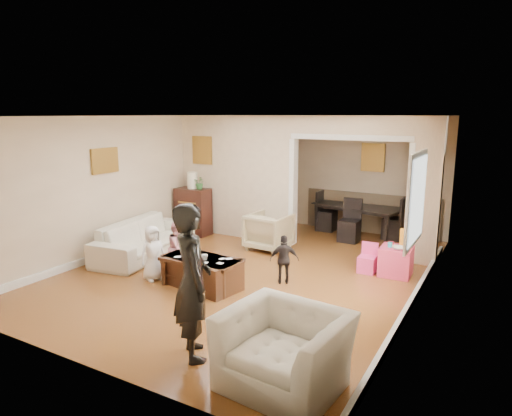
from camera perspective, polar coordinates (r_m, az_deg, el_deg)
The scene contains 27 objects.
floor at distance 7.91m, azimuth -0.72°, elevation -7.73°, with size 7.00×7.00×0.00m, color #9E5F28.
partition_left at distance 9.80m, azimuth -2.41°, elevation 3.90°, with size 2.75×0.18×2.60m, color beige.
partition_right at distance 8.45m, azimuth 20.40°, elevation 1.90°, with size 0.55×0.18×2.60m, color beige.
partition_header at distance 8.66m, azimuth 11.81°, elevation 10.11°, with size 2.22×0.18×0.35m, color beige.
window_pane at distance 6.22m, azimuth 19.55°, elevation 1.01°, with size 0.03×0.95×1.10m, color white.
framed_art_partition at distance 10.11m, azimuth -6.74°, elevation 7.21°, with size 0.45×0.03×0.55m, color brown.
framed_art_sofa_wall at distance 8.75m, azimuth -18.43°, elevation 5.67°, with size 0.03×0.55×0.40m, color brown.
framed_art_alcove at distance 10.27m, azimuth 14.46°, elevation 6.15°, with size 0.45×0.03×0.55m, color brown.
sofa at distance 8.86m, azimuth -13.75°, elevation -3.67°, with size 2.28×0.89×0.66m, color beige.
armchair_back at distance 8.98m, azimuth 1.65°, elevation -2.94°, with size 0.77×0.79×0.72m, color tan.
armchair_front at distance 4.66m, azimuth 3.58°, elevation -17.35°, with size 1.15×1.01×0.75m, color beige.
dresser at distance 10.14m, azimuth -7.88°, elevation -0.43°, with size 0.75×0.42×1.03m, color #351310.
table_lamp at distance 10.01m, azimuth -7.99°, elevation 3.46°, with size 0.22×0.22×0.36m, color #FFF6CF.
potted_plant at distance 9.90m, azimuth -7.06°, elevation 3.16°, with size 0.25×0.22×0.28m, color #316B2F.
coffee_table at distance 7.15m, azimuth -6.81°, elevation -8.00°, with size 1.23×0.61×0.46m, color #341910.
coffee_cup at distance 6.97m, azimuth -6.44°, elevation -6.16°, with size 0.09×0.09×0.08m, color silver.
play_table at distance 7.92m, azimuth 17.15°, elevation -6.39°, with size 0.50×0.50×0.48m, color #E83D6A.
cereal_box at distance 7.89m, azimuth 18.33°, elevation -3.59°, with size 0.20×0.07×0.30m, color yellow.
cyan_cup at distance 7.82m, azimuth 16.48°, elevation -4.45°, with size 0.08×0.08×0.08m, color #29B2D0.
toy_block at distance 7.98m, azimuth 16.61°, elevation -4.23°, with size 0.08×0.06×0.05m, color red.
play_bowl at distance 7.72m, azimuth 17.44°, elevation -4.81°, with size 0.21×0.21×0.05m, color silver.
dining_table at distance 10.31m, azimuth 12.75°, elevation -1.46°, with size 1.89×1.05×0.66m, color black.
adult_person at distance 5.00m, azimuth -7.99°, elevation -9.15°, with size 0.63×0.41×1.73m, color black.
child_kneel_a at distance 7.49m, azimuth -12.82°, elevation -5.55°, with size 0.44×0.28×0.90m, color white.
child_kneel_b at distance 7.72m, azimuth -9.74°, elevation -4.92°, with size 0.43×0.34×0.89m, color #D18389.
child_toddler at distance 7.19m, azimuth 3.56°, elevation -6.47°, with size 0.46×0.19×0.78m, color black.
craft_papers at distance 7.07m, azimuth -6.61°, elevation -6.26°, with size 0.87×0.46×0.00m.
Camera 1 is at (3.75, -6.44, 2.64)m, focal length 31.88 mm.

